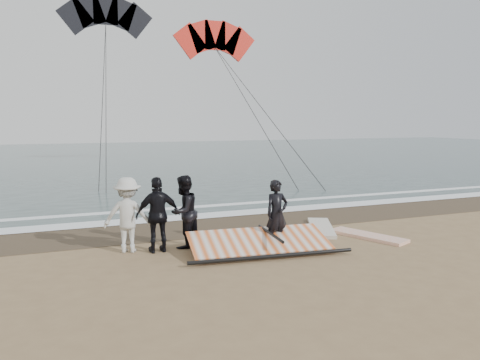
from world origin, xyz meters
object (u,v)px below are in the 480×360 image
object	(u,v)px
man_main	(277,214)
sail_rig	(255,243)
board_cream	(321,228)
board_white	(368,236)

from	to	relation	value
man_main	sail_rig	xyz separation A→B (m)	(-0.67, -0.14, -0.69)
man_main	board_cream	size ratio (longest dim) A/B	0.73
man_main	board_white	bearing A→B (deg)	-8.02
board_white	sail_rig	size ratio (longest dim) A/B	0.55
board_white	board_cream	bearing A→B (deg)	95.45
board_cream	man_main	bearing A→B (deg)	-123.24
sail_rig	board_cream	bearing A→B (deg)	27.03
board_white	sail_rig	world-z (taller)	sail_rig
man_main	board_white	size ratio (longest dim) A/B	0.79
board_white	board_cream	size ratio (longest dim) A/B	0.92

